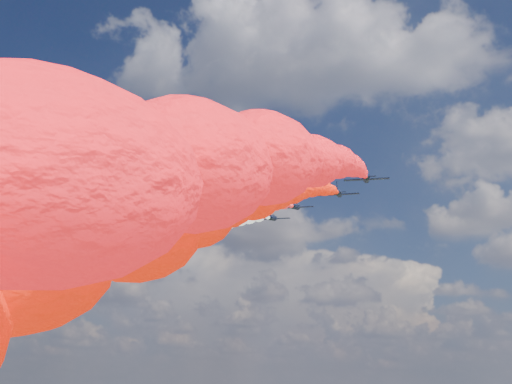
# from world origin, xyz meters

# --- Properties ---
(jet_0) EXTENTS (9.87, 13.30, 5.46)m
(jet_0) POSITION_xyz_m (-26.79, -5.55, 100.79)
(jet_0) COLOR black
(jet_1) EXTENTS (9.65, 13.14, 5.46)m
(jet_1) POSITION_xyz_m (-20.64, 4.61, 100.79)
(jet_1) COLOR black
(trail_1) EXTENTS (6.44, 131.51, 46.56)m
(trail_1) POSITION_xyz_m (-20.64, -63.19, 79.57)
(trail_1) COLOR #106AFF
(jet_2) EXTENTS (9.85, 13.28, 5.46)m
(jet_2) POSITION_xyz_m (-10.23, 13.58, 100.79)
(jet_2) COLOR black
(trail_2) EXTENTS (6.44, 131.51, 46.56)m
(trail_2) POSITION_xyz_m (-10.23, -54.22, 79.57)
(trail_2) COLOR #154DFD
(jet_3) EXTENTS (9.76, 13.22, 5.46)m
(jet_3) POSITION_xyz_m (1.79, 11.04, 100.79)
(jet_3) COLOR black
(trail_3) EXTENTS (6.44, 131.51, 46.56)m
(trail_3) POSITION_xyz_m (1.79, -56.76, 79.57)
(trail_3) COLOR silver
(jet_4) EXTENTS (10.10, 13.47, 5.46)m
(jet_4) POSITION_xyz_m (0.13, 21.67, 100.79)
(jet_4) COLOR black
(trail_4) EXTENTS (6.44, 131.51, 46.56)m
(trail_4) POSITION_xyz_m (0.13, -46.14, 79.57)
(trail_4) COLOR white
(jet_5) EXTENTS (9.61, 13.11, 5.46)m
(jet_5) POSITION_xyz_m (7.90, 11.86, 100.79)
(jet_5) COLOR black
(trail_5) EXTENTS (6.44, 131.51, 46.56)m
(trail_5) POSITION_xyz_m (7.90, -55.94, 79.57)
(trail_5) COLOR red
(jet_6) EXTENTS (10.12, 13.48, 5.46)m
(jet_6) POSITION_xyz_m (19.63, 2.88, 100.79)
(jet_6) COLOR black
(trail_6) EXTENTS (6.44, 131.51, 46.56)m
(trail_6) POSITION_xyz_m (19.63, -64.92, 79.57)
(trail_6) COLOR red
(jet_7) EXTENTS (10.34, 13.63, 5.46)m
(jet_7) POSITION_xyz_m (26.69, -7.18, 100.79)
(jet_7) COLOR black
(trail_7) EXTENTS (6.44, 131.51, 46.56)m
(trail_7) POSITION_xyz_m (26.69, -74.98, 79.57)
(trail_7) COLOR red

